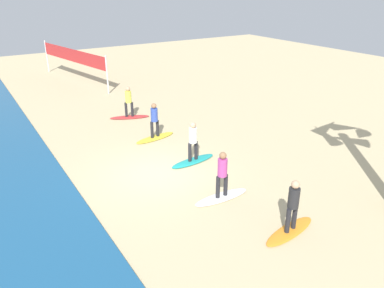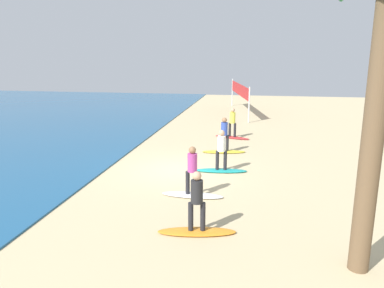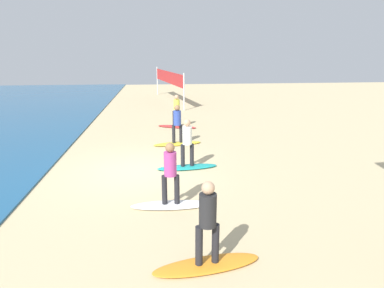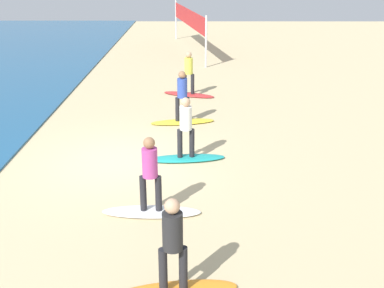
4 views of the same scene
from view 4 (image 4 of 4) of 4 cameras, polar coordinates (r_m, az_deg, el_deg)
ground_plane at (r=12.94m, az=-8.33°, el=-1.99°), size 60.00×60.00×0.00m
surfer_orange at (r=7.50m, az=-2.32°, el=-11.25°), size 0.32×0.46×1.64m
surfboard_white at (r=10.28m, az=-4.85°, el=-8.03°), size 0.59×2.11×0.09m
surfer_white at (r=9.83m, az=-5.02°, el=-2.99°), size 0.32×0.46×1.64m
surfboard_teal at (r=12.85m, az=-0.73°, el=-1.71°), size 0.78×2.15×0.09m
surfer_teal at (r=12.50m, az=-0.75°, el=2.48°), size 0.32×0.46×1.64m
surfboard_yellow at (r=15.72m, az=-1.14°, el=2.67°), size 0.90×2.16×0.09m
surfer_yellow at (r=15.43m, az=-1.17°, el=6.16°), size 0.32×0.46×1.64m
surfboard_red at (r=18.93m, az=-0.39°, el=5.92°), size 1.28×2.16×0.09m
surfer_red at (r=18.69m, az=-0.40°, el=8.85°), size 0.32×0.44×1.64m
volleyball_net at (r=28.08m, az=-0.39°, el=14.60°), size 8.93×1.86×2.50m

